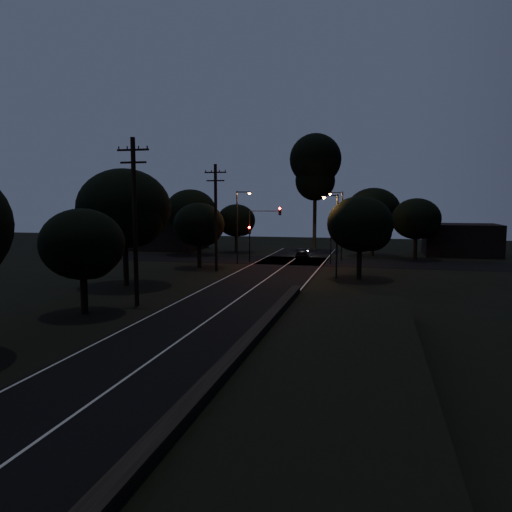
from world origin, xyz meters
The scene contains 23 objects.
ground centered at (0.00, 0.00, 0.00)m, with size 160.00×160.00×0.00m, color black.
road_surface centered at (0.00, 31.12, 0.01)m, with size 60.00×70.00×0.03m.
retaining_wall centered at (7.74, 3.00, 0.62)m, with size 6.93×26.00×1.60m.
utility_pole_mid centered at (-6.00, 15.00, 5.74)m, with size 2.20×0.30×11.00m.
utility_pole_far centered at (-6.00, 32.00, 5.48)m, with size 2.20×0.30×10.50m.
tree_left_b centered at (-7.82, 11.90, 4.20)m, with size 5.10×5.10×6.48m.
tree_left_c centered at (-10.23, 21.85, 6.17)m, with size 7.55×7.55×9.54m.
tree_left_d centered at (-8.31, 33.89, 4.37)m, with size 5.32×5.32×6.75m.
tree_far_nw centered at (-8.82, 49.90, 4.21)m, with size 5.13×5.13×6.50m.
tree_far_w centered at (-13.77, 45.87, 5.47)m, with size 6.61×6.61×8.42m.
tree_far_ne centered at (9.24, 49.86, 5.56)m, with size 6.79×6.79×8.59m.
tree_far_e centered at (14.20, 46.88, 4.70)m, with size 5.72×5.72×7.26m.
tree_right_a centered at (8.21, 29.88, 4.78)m, with size 5.80×5.80×7.37m.
tall_pine centered at (1.00, 55.00, 11.69)m, with size 7.13×7.13×16.21m.
building_left centered at (-20.00, 52.00, 2.20)m, with size 10.00×8.00×4.40m, color black.
building_right centered at (20.00, 53.00, 2.00)m, with size 9.00×7.00×4.00m, color black.
signal_left centered at (-4.60, 39.99, 2.84)m, with size 0.28×0.35×4.10m.
signal_right centered at (4.60, 39.99, 2.84)m, with size 0.28×0.35×4.10m.
signal_mast centered at (-2.91, 39.99, 4.34)m, with size 3.70×0.35×6.25m.
streetlight_a centered at (-5.31, 38.00, 4.64)m, with size 1.66×0.26×8.00m.
streetlight_b centered at (5.31, 44.00, 4.64)m, with size 1.66×0.26×8.00m.
streetlight_c centered at (5.83, 30.00, 4.35)m, with size 1.46×0.26×7.50m.
car centered at (0.66, 45.46, 0.65)m, with size 1.54×3.83×1.30m, color black.
Camera 1 is at (9.36, -14.90, 6.91)m, focal length 35.00 mm.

